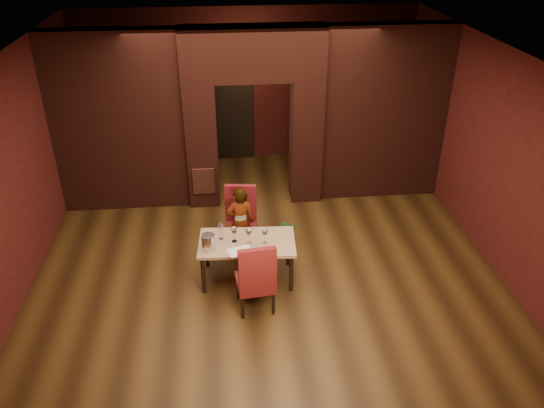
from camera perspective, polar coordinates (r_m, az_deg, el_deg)
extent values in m
plane|color=#452B11|center=(8.52, -0.82, -5.75)|extent=(8.00, 8.00, 0.00)
cube|color=silver|center=(7.17, -1.01, 15.64)|extent=(7.00, 8.00, 0.04)
cube|color=maroon|center=(11.44, -2.68, 12.60)|extent=(7.00, 0.04, 3.20)
cube|color=maroon|center=(4.46, 3.79, -18.52)|extent=(7.00, 0.04, 3.20)
cube|color=maroon|center=(8.22, -26.02, 2.56)|extent=(0.04, 8.00, 3.20)
cube|color=maroon|center=(8.70, 22.81, 4.69)|extent=(0.04, 8.00, 3.20)
cube|color=maroon|center=(9.70, -7.55, 6.38)|extent=(0.55, 0.55, 2.30)
cube|color=maroon|center=(9.82, 3.67, 6.86)|extent=(0.55, 0.55, 2.30)
cube|color=maroon|center=(9.21, -2.08, 15.87)|extent=(2.45, 0.55, 0.90)
cube|color=maroon|center=(9.70, -16.17, 8.31)|extent=(2.28, 0.35, 3.20)
cube|color=maroon|center=(9.97, 11.90, 9.43)|extent=(2.28, 0.35, 3.20)
cube|color=#AD4A32|center=(9.69, -7.34, 2.44)|extent=(0.40, 0.03, 0.50)
cube|color=black|center=(11.54, -4.61, 9.82)|extent=(0.90, 0.08, 2.10)
cube|color=black|center=(11.51, -4.60, 9.75)|extent=(1.02, 0.04, 2.22)
cube|color=tan|center=(7.91, -2.66, -6.01)|extent=(1.44, 0.87, 0.65)
cube|color=maroon|center=(8.38, -3.45, -1.96)|extent=(0.56, 0.56, 1.10)
cube|color=maroon|center=(7.24, -1.84, -7.57)|extent=(0.55, 0.55, 1.10)
imported|color=white|center=(8.26, -3.42, -2.01)|extent=(0.47, 0.33, 1.22)
cube|color=white|center=(7.52, -3.45, -5.08)|extent=(0.39, 0.33, 0.00)
cylinder|color=silver|center=(7.54, -6.86, -4.10)|extent=(0.19, 0.19, 0.23)
cylinder|color=silver|center=(7.74, -5.52, -2.88)|extent=(0.06, 0.06, 0.27)
imported|color=#2B6227|center=(8.81, 1.56, -2.86)|extent=(0.38, 0.34, 0.41)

